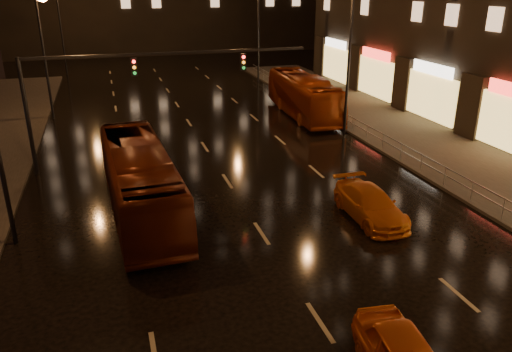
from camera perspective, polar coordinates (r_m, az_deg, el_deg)
The scene contains 7 objects.
ground at distance 29.64m, azimuth -5.12°, elevation 2.19°, with size 140.00×140.00×0.00m, color black.
sidewalk_right at distance 30.95m, azimuth 22.28°, elevation 1.61°, with size 7.00×70.00×0.15m, color #38332D.
traffic_signal at distance 27.91m, azimuth -15.83°, elevation 10.33°, with size 15.31×0.32×6.20m.
railing_right at distance 31.17m, azimuth 14.35°, elevation 4.30°, with size 0.05×56.00×1.00m.
bus_red at distance 22.54m, azimuth -13.13°, elevation -0.49°, with size 2.57×10.98×3.06m, color #601F0D.
bus_curb at distance 38.71m, azimuth 5.44°, elevation 9.13°, with size 2.59×11.08×3.09m, color #A63C10.
taxi_far at distance 22.26m, azimuth 12.92°, elevation -3.17°, with size 1.87×4.60×1.34m, color orange.
Camera 1 is at (-5.48, -7.46, 9.73)m, focal length 35.00 mm.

